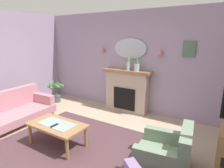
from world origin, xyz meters
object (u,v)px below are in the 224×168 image
(fireplace, at_px, (127,91))
(potted_plant_small_fern, at_px, (56,90))
(mantel_vase_centre, at_px, (137,65))
(wall_sconce_right, at_px, (160,52))
(mantel_vase_right, at_px, (128,62))
(wall_sconce_left, at_px, (103,50))
(floral_couch, at_px, (14,109))
(wall_mirror, at_px, (130,49))
(tv_remote, at_px, (54,126))
(coffee_table, at_px, (57,127))
(armchair_near_fireplace, at_px, (168,151))
(framed_picture, at_px, (189,49))

(fireplace, relative_size, potted_plant_small_fern, 1.77)
(mantel_vase_centre, distance_m, wall_sconce_right, 0.66)
(mantel_vase_right, distance_m, potted_plant_small_fern, 2.53)
(wall_sconce_left, relative_size, floral_couch, 0.08)
(mantel_vase_centre, height_order, wall_mirror, wall_mirror)
(tv_remote, bearing_deg, wall_sconce_right, 66.33)
(mantel_vase_right, xyz_separation_m, mantel_vase_centre, (0.25, 0.00, -0.06))
(coffee_table, bearing_deg, tv_remote, -69.45)
(mantel_vase_right, distance_m, mantel_vase_centre, 0.26)
(wall_mirror, bearing_deg, wall_sconce_right, -3.37)
(wall_mirror, xyz_separation_m, floral_couch, (-1.94, -2.25, -1.39))
(floral_couch, height_order, armchair_near_fireplace, floral_couch)
(framed_picture, bearing_deg, wall_sconce_right, -174.73)
(tv_remote, xyz_separation_m, floral_couch, (-1.72, 0.26, -0.13))
(mantel_vase_right, bearing_deg, framed_picture, 7.08)
(mantel_vase_centre, height_order, floral_couch, mantel_vase_centre)
(wall_sconce_right, height_order, floral_couch, wall_sconce_right)
(fireplace, bearing_deg, wall_mirror, 90.00)
(wall_mirror, distance_m, potted_plant_small_fern, 2.67)
(wall_mirror, height_order, framed_picture, wall_mirror)
(wall_sconce_left, xyz_separation_m, framed_picture, (2.35, 0.06, 0.09))
(wall_sconce_left, relative_size, coffee_table, 0.13)
(fireplace, relative_size, floral_couch, 0.78)
(armchair_near_fireplace, bearing_deg, tv_remote, -164.81)
(fireplace, height_order, wall_sconce_left, wall_sconce_left)
(coffee_table, height_order, floral_couch, floral_couch)
(tv_remote, bearing_deg, mantel_vase_centre, 77.29)
(floral_couch, height_order, potted_plant_small_fern, potted_plant_small_fern)
(mantel_vase_centre, height_order, coffee_table, mantel_vase_centre)
(wall_sconce_left, bearing_deg, floral_couch, -116.46)
(fireplace, xyz_separation_m, wall_sconce_left, (-0.85, 0.09, 1.09))
(tv_remote, height_order, armchair_near_fireplace, armchair_near_fireplace)
(tv_remote, bearing_deg, framed_picture, 55.55)
(coffee_table, relative_size, potted_plant_small_fern, 1.43)
(tv_remote, xyz_separation_m, armchair_near_fireplace, (1.93, 0.52, -0.15))
(mantel_vase_right, bearing_deg, armchair_near_fireplace, -47.72)
(armchair_near_fireplace, bearing_deg, framed_picture, 95.72)
(framed_picture, distance_m, armchair_near_fireplace, 2.47)
(coffee_table, relative_size, armchair_near_fireplace, 1.20)
(wall_sconce_left, xyz_separation_m, armchair_near_fireplace, (2.55, -1.93, -1.35))
(mantel_vase_right, relative_size, wall_mirror, 0.39)
(mantel_vase_right, xyz_separation_m, tv_remote, (-0.28, -2.34, -0.91))
(mantel_vase_right, height_order, floral_couch, mantel_vase_right)
(mantel_vase_right, xyz_separation_m, wall_mirror, (-0.05, 0.17, 0.34))
(coffee_table, xyz_separation_m, armchair_near_fireplace, (1.96, 0.44, -0.08))
(wall_sconce_right, xyz_separation_m, floral_couch, (-2.79, -2.20, -1.34))
(tv_remote, bearing_deg, fireplace, 84.51)
(wall_sconce_right, bearing_deg, fireplace, -173.84)
(floral_couch, bearing_deg, armchair_near_fireplace, 4.14)
(fireplace, xyz_separation_m, armchair_near_fireplace, (1.70, -1.84, -0.27))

